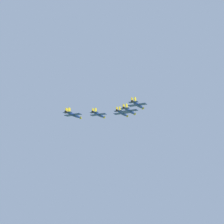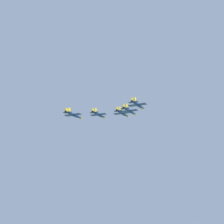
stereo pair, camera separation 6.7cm
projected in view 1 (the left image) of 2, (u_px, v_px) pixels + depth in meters
jet_lead at (122, 113)px, 208.37m from camera, size 15.93×12.79×3.82m
jet_left_wingman at (99, 115)px, 201.57m from camera, size 15.39×12.23×3.68m
jet_right_wingman at (130, 111)px, 192.16m from camera, size 15.51×12.90×3.77m
jet_left_outer at (74, 115)px, 194.99m from camera, size 15.92×13.01×3.84m
jet_right_outer at (138, 105)px, 176.45m from camera, size 14.99×12.33×3.63m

